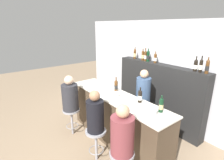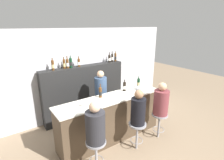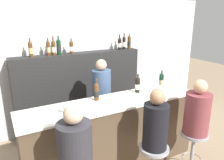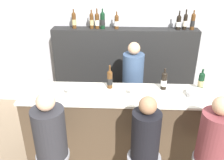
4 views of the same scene
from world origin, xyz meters
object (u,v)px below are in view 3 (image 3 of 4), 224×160
(wine_bottle_backbar_5, at_px, (120,44))
(guest_seated_middle, at_px, (156,123))
(bar_stool_middle, at_px, (154,156))
(wine_bottle_counter_1, at_px, (138,85))
(wine_bottle_backbar_6, at_px, (124,43))
(wine_bottle_backbar_4, at_px, (71,47))
(guest_seated_right, at_px, (197,111))
(wine_bottle_backbar_3, at_px, (59,47))
(bar_stool_right, at_px, (194,141))
(bartender, at_px, (102,106))
(wine_bottle_counter_2, at_px, (161,80))
(wine_bottle_backbar_7, at_px, (129,42))
(wine_glass_0, at_px, (66,107))
(wine_bottle_backbar_1, at_px, (48,48))
(wine_bottle_backbar_2, at_px, (54,48))
(wine_bottle_counter_0, at_px, (96,92))
(wine_bottle_backbar_0, at_px, (31,49))
(guest_seated_left, at_px, (75,147))
(wine_glass_1, at_px, (122,94))
(metal_bowl, at_px, (164,89))

(wine_bottle_backbar_5, height_order, guest_seated_middle, wine_bottle_backbar_5)
(wine_bottle_backbar_5, xyz_separation_m, bar_stool_middle, (-0.65, -2.02, -1.19))
(wine_bottle_counter_1, bearing_deg, wine_bottle_backbar_6, 68.53)
(wine_bottle_backbar_4, relative_size, guest_seated_right, 0.36)
(wine_bottle_backbar_3, relative_size, bar_stool_right, 0.52)
(wine_bottle_backbar_4, height_order, bartender, wine_bottle_backbar_4)
(wine_bottle_backbar_6, height_order, bar_stool_middle, wine_bottle_backbar_6)
(wine_bottle_counter_2, height_order, wine_bottle_backbar_7, wine_bottle_backbar_7)
(wine_bottle_counter_1, xyz_separation_m, wine_bottle_backbar_3, (-0.90, 1.20, 0.51))
(wine_bottle_counter_1, bearing_deg, bar_stool_right, -61.25)
(bar_stool_middle, bearing_deg, guest_seated_middle, 180.00)
(wine_bottle_counter_2, distance_m, wine_bottle_backbar_6, 1.30)
(wine_glass_0, bearing_deg, wine_bottle_backbar_5, 41.71)
(wine_bottle_backbar_3, distance_m, wine_bottle_backbar_7, 1.49)
(wine_bottle_backbar_1, relative_size, wine_bottle_backbar_5, 1.01)
(wine_bottle_backbar_5, distance_m, guest_seated_right, 2.14)
(wine_bottle_backbar_2, distance_m, wine_bottle_backbar_7, 1.59)
(bar_stool_middle, height_order, bartender, bartender)
(wine_bottle_counter_0, relative_size, wine_glass_0, 2.40)
(wine_bottle_counter_2, height_order, wine_bottle_backbar_3, wine_bottle_backbar_3)
(wine_bottle_counter_2, xyz_separation_m, wine_bottle_backbar_5, (-0.12, 1.20, 0.49))
(wine_bottle_counter_2, bearing_deg, wine_glass_0, -172.43)
(wine_bottle_backbar_6, xyz_separation_m, wine_bottle_backbar_7, (0.12, 0.00, 0.00))
(wine_bottle_counter_1, xyz_separation_m, wine_bottle_backbar_0, (-1.38, 1.20, 0.51))
(wine_bottle_backbar_7, bearing_deg, guest_seated_right, -94.26)
(wine_bottle_counter_2, height_order, guest_seated_left, guest_seated_left)
(wine_bottle_backbar_5, bearing_deg, wine_bottle_backbar_2, 180.00)
(wine_bottle_backbar_2, xyz_separation_m, wine_glass_1, (0.57, -1.43, -0.51))
(wine_bottle_backbar_6, relative_size, bar_stool_right, 0.52)
(wine_bottle_backbar_3, xyz_separation_m, wine_bottle_backbar_7, (1.49, 0.00, -0.00))
(wine_bottle_backbar_1, xyz_separation_m, wine_glass_0, (-0.16, -1.43, -0.53))
(wine_bottle_backbar_0, bearing_deg, wine_bottle_backbar_7, -0.00)
(wine_bottle_counter_0, relative_size, bar_stool_middle, 0.51)
(wine_bottle_backbar_1, height_order, wine_bottle_backbar_5, wine_bottle_backbar_1)
(wine_bottle_backbar_3, xyz_separation_m, bar_stool_middle, (0.61, -2.02, -1.21))
(wine_bottle_backbar_3, bearing_deg, wine_bottle_backbar_0, 180.00)
(wine_bottle_backbar_3, xyz_separation_m, metal_bowl, (1.29, -1.38, -0.60))
(wine_bottle_backbar_2, bearing_deg, wine_glass_1, -68.21)
(bar_stool_right, xyz_separation_m, bartender, (-0.83, 1.33, 0.21))
(wine_bottle_backbar_1, relative_size, wine_bottle_backbar_4, 1.09)
(wine_bottle_counter_1, distance_m, guest_seated_middle, 0.89)
(wine_bottle_counter_0, relative_size, wine_bottle_backbar_2, 0.98)
(wine_bottle_backbar_7, height_order, guest_seated_left, wine_bottle_backbar_7)
(wine_bottle_counter_0, height_order, bar_stool_middle, wine_bottle_counter_0)
(guest_seated_right, bearing_deg, wine_bottle_counter_0, 144.97)
(wine_bottle_counter_2, relative_size, bar_stool_right, 0.46)
(wine_bottle_counter_2, distance_m, metal_bowl, 0.22)
(wine_bottle_backbar_2, relative_size, bartender, 0.21)
(wine_bottle_backbar_0, bearing_deg, wine_bottle_counter_1, -41.05)
(guest_seated_right, bearing_deg, wine_bottle_backbar_2, 125.48)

